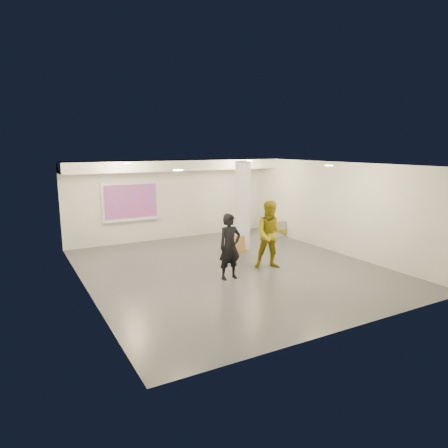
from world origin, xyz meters
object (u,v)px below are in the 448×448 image
projection_screen (131,202)px  woman (230,247)px  column (243,206)px  man (271,235)px  credenza (273,227)px

projection_screen → woman: (1.13, -5.22, -0.65)m
column → man: size_ratio=1.52×
credenza → man: man is taller
man → column: bearing=104.8°
column → projection_screen: size_ratio=1.43×
credenza → column: bearing=-151.5°
projection_screen → man: projection_screen is taller
woman → column: bearing=51.2°
column → woman: size_ratio=1.70×
column → credenza: column is taller
projection_screen → credenza: size_ratio=1.95×
projection_screen → man: (2.65, -4.96, -0.54)m
credenza → woman: (-4.19, -3.84, 0.57)m
column → projection_screen: bearing=139.4°
projection_screen → man: size_ratio=1.06×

